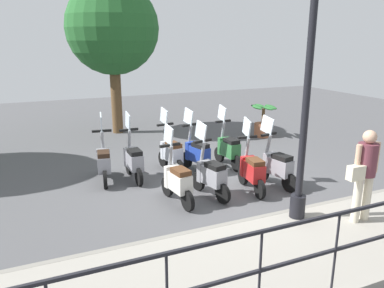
{
  "coord_description": "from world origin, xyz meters",
  "views": [
    {
      "loc": [
        -7.14,
        3.68,
        3.14
      ],
      "look_at": [
        0.2,
        0.5,
        0.9
      ],
      "focal_mm": 35.0,
      "sensor_mm": 36.0,
      "label": 1
    }
  ],
  "objects": [
    {
      "name": "fence_railing",
      "position": [
        -4.2,
        -0.0,
        0.89
      ],
      "size": [
        0.04,
        16.03,
        1.07
      ],
      "color": "black",
      "rests_on": "promenade_walkway"
    },
    {
      "name": "lamp_post_near",
      "position": [
        -2.4,
        -0.37,
        2.25
      ],
      "size": [
        0.26,
        0.9,
        4.71
      ],
      "color": "black",
      "rests_on": "promenade_walkway"
    },
    {
      "name": "pedestrian_with_bag",
      "position": [
        -2.94,
        -1.25,
        1.08
      ],
      "size": [
        0.33,
        0.65,
        1.59
      ],
      "rotation": [
        0.0,
        0.0,
        -0.02
      ],
      "color": "beige",
      "rests_on": "promenade_walkway"
    },
    {
      "name": "scooter_far_4",
      "position": [
        1.0,
        2.32,
        0.48
      ],
      "size": [
        1.23,
        0.46,
        1.54
      ],
      "rotation": [
        0.0,
        0.0,
        -0.16
      ],
      "color": "black",
      "rests_on": "ground_plane"
    },
    {
      "name": "scooter_near_3",
      "position": [
        -0.73,
        1.22,
        0.48
      ],
      "size": [
        1.23,
        0.45,
        1.54
      ],
      "rotation": [
        0.0,
        0.0,
        0.13
      ],
      "color": "black",
      "rests_on": "ground_plane"
    },
    {
      "name": "promenade_walkway",
      "position": [
        -3.15,
        0.0,
        0.07
      ],
      "size": [
        2.2,
        20.0,
        0.15
      ],
      "color": "gray",
      "rests_on": "ground_plane"
    },
    {
      "name": "scooter_far_0",
      "position": [
        0.83,
        -0.77,
        0.48
      ],
      "size": [
        1.23,
        0.44,
        1.54
      ],
      "rotation": [
        0.0,
        0.0,
        0.06
      ],
      "color": "black",
      "rests_on": "ground_plane"
    },
    {
      "name": "scooter_far_1",
      "position": [
        0.78,
        0.13,
        0.48
      ],
      "size": [
        1.21,
        0.51,
        1.54
      ],
      "rotation": [
        0.0,
        0.0,
        0.24
      ],
      "color": "black",
      "rests_on": "ground_plane"
    },
    {
      "name": "scooter_far_3",
      "position": [
        0.87,
        1.68,
        0.48
      ],
      "size": [
        1.23,
        0.44,
        1.54
      ],
      "rotation": [
        0.0,
        0.0,
        0.02
      ],
      "color": "black",
      "rests_on": "ground_plane"
    },
    {
      "name": "tree_distant",
      "position": [
        5.58,
        1.0,
        3.48
      ],
      "size": [
        3.03,
        3.03,
        5.02
      ],
      "color": "brown",
      "rests_on": "ground_plane"
    },
    {
      "name": "scooter_near_2",
      "position": [
        -0.7,
        0.48,
        0.48
      ],
      "size": [
        1.22,
        0.49,
        1.54
      ],
      "rotation": [
        0.0,
        0.0,
        0.21
      ],
      "color": "black",
      "rests_on": "ground_plane"
    },
    {
      "name": "scooter_near_1",
      "position": [
        -0.8,
        -0.45,
        0.48
      ],
      "size": [
        1.23,
        0.44,
        1.54
      ],
      "rotation": [
        0.0,
        0.0,
        -0.12
      ],
      "color": "black",
      "rests_on": "ground_plane"
    },
    {
      "name": "scooter_far_2",
      "position": [
        1.07,
        0.69,
        0.48
      ],
      "size": [
        1.23,
        0.45,
        1.54
      ],
      "rotation": [
        0.0,
        0.0,
        0.14
      ],
      "color": "black",
      "rests_on": "ground_plane"
    },
    {
      "name": "potted_palm",
      "position": [
        3.08,
        -3.32,
        0.45
      ],
      "size": [
        1.06,
        0.66,
        1.05
      ],
      "color": "#9E5B3D",
      "rests_on": "ground_plane"
    },
    {
      "name": "ground_plane",
      "position": [
        0.0,
        0.0,
        0.0
      ],
      "size": [
        28.0,
        28.0,
        0.0
      ],
      "primitive_type": "plane",
      "color": "#4C4C4F"
    },
    {
      "name": "scooter_near_0",
      "position": [
        -0.77,
        -1.1,
        0.48
      ],
      "size": [
        1.22,
        0.49,
        1.54
      ],
      "rotation": [
        0.0,
        0.0,
        0.21
      ],
      "color": "black",
      "rests_on": "ground_plane"
    }
  ]
}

